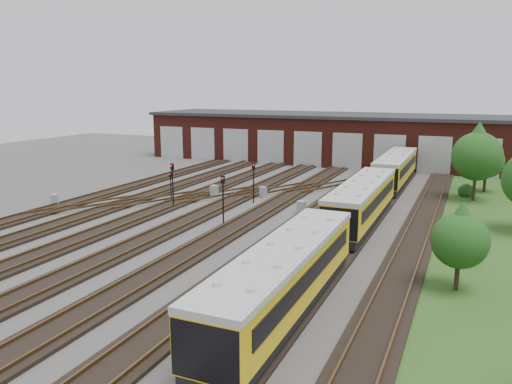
% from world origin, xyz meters
% --- Properties ---
extents(ground, '(120.00, 120.00, 0.00)m').
position_xyz_m(ground, '(0.00, 0.00, 0.00)').
color(ground, '#43403E').
rests_on(ground, ground).
extents(track_network, '(30.40, 70.00, 0.33)m').
position_xyz_m(track_network, '(-0.17, 0.59, 0.11)').
color(track_network, black).
rests_on(track_network, ground).
extents(maintenance_shed, '(51.00, 12.50, 6.35)m').
position_xyz_m(maintenance_shed, '(-0.01, 39.97, 3.20)').
color(maintenance_shed, '#581E16').
rests_on(maintenance_shed, ground).
extents(grass_verge, '(8.00, 55.00, 0.05)m').
position_xyz_m(grass_verge, '(19.00, 10.00, 0.03)').
color(grass_verge, '#2A4F1A').
rests_on(grass_verge, ground).
extents(metro_train, '(2.56, 45.92, 2.87)m').
position_xyz_m(metro_train, '(10.00, 9.46, 1.80)').
color(metro_train, black).
rests_on(metro_train, ground).
extents(signal_mast_0, '(0.24, 0.23, 2.71)m').
position_xyz_m(signal_mast_0, '(-6.49, 9.95, 1.74)').
color(signal_mast_0, black).
rests_on(signal_mast_0, ground).
extents(signal_mast_1, '(0.31, 0.29, 3.65)m').
position_xyz_m(signal_mast_1, '(0.85, 5.50, 2.32)').
color(signal_mast_1, black).
rests_on(signal_mast_1, ground).
extents(signal_mast_2, '(0.31, 0.29, 3.76)m').
position_xyz_m(signal_mast_2, '(-5.28, 8.41, 2.38)').
color(signal_mast_2, black).
rests_on(signal_mast_2, ground).
extents(signal_mast_3, '(0.33, 0.32, 3.51)m').
position_xyz_m(signal_mast_3, '(-0.05, 12.90, 2.25)').
color(signal_mast_3, black).
rests_on(signal_mast_3, ground).
extents(relay_cabinet_0, '(0.75, 0.70, 1.00)m').
position_xyz_m(relay_cabinet_0, '(-15.00, 5.22, 0.50)').
color(relay_cabinet_0, '#98999C').
rests_on(relay_cabinet_0, ground).
extents(relay_cabinet_1, '(0.67, 0.58, 1.04)m').
position_xyz_m(relay_cabinet_1, '(-4.41, 13.85, 0.52)').
color(relay_cabinet_1, '#98999C').
rests_on(relay_cabinet_1, ground).
extents(relay_cabinet_2, '(0.73, 0.68, 0.97)m').
position_xyz_m(relay_cabinet_2, '(-0.18, 15.34, 0.48)').
color(relay_cabinet_2, '#98999C').
rests_on(relay_cabinet_2, ground).
extents(relay_cabinet_3, '(0.65, 0.56, 1.02)m').
position_xyz_m(relay_cabinet_3, '(4.90, 11.03, 0.51)').
color(relay_cabinet_3, '#98999C').
rests_on(relay_cabinet_3, ground).
extents(relay_cabinet_4, '(0.75, 0.65, 1.13)m').
position_xyz_m(relay_cabinet_4, '(10.34, 8.92, 0.56)').
color(relay_cabinet_4, '#98999C').
rests_on(relay_cabinet_4, ground).
extents(tree_0, '(4.21, 4.21, 6.97)m').
position_xyz_m(tree_0, '(17.33, 21.23, 4.48)').
color(tree_0, '#322116').
rests_on(tree_0, ground).
extents(tree_1, '(3.16, 3.16, 5.23)m').
position_xyz_m(tree_1, '(18.24, 25.84, 3.36)').
color(tree_1, '#322116').
rests_on(tree_1, ground).
extents(tree_3, '(2.74, 2.74, 4.54)m').
position_xyz_m(tree_3, '(16.76, -0.45, 2.91)').
color(tree_3, '#322116').
rests_on(tree_3, ground).
extents(bush_0, '(1.35, 1.35, 1.35)m').
position_xyz_m(bush_0, '(17.02, 3.71, 0.67)').
color(bush_0, '#1F4614').
rests_on(bush_0, ground).
extents(bush_1, '(1.39, 1.39, 1.39)m').
position_xyz_m(bush_1, '(16.70, 23.07, 0.69)').
color(bush_1, '#1F4614').
rests_on(bush_1, ground).
extents(bush_2, '(1.49, 1.49, 1.49)m').
position_xyz_m(bush_2, '(21.07, 35.00, 0.74)').
color(bush_2, '#1F4614').
rests_on(bush_2, ground).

